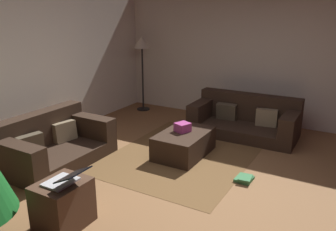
{
  "coord_description": "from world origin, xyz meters",
  "views": [
    {
      "loc": [
        -3.53,
        -1.58,
        2.18
      ],
      "look_at": [
        0.44,
        0.7,
        0.75
      ],
      "focal_mm": 36.84,
      "sensor_mm": 36.0,
      "label": 1
    }
  ],
  "objects_px": {
    "couch_left": "(51,144)",
    "side_table": "(63,204)",
    "couch_right": "(245,120)",
    "tv_remote": "(177,131)",
    "ottoman": "(184,144)",
    "book_stack": "(244,179)",
    "gift_box": "(183,127)",
    "laptop": "(65,179)",
    "corner_lamp": "(142,48)"
  },
  "relations": [
    {
      "from": "tv_remote",
      "to": "book_stack",
      "type": "bearing_deg",
      "value": -73.84
    },
    {
      "from": "side_table",
      "to": "laptop",
      "type": "xyz_separation_m",
      "value": [
        0.0,
        -0.07,
        0.3
      ]
    },
    {
      "from": "side_table",
      "to": "book_stack",
      "type": "height_order",
      "value": "side_table"
    },
    {
      "from": "laptop",
      "to": "book_stack",
      "type": "relative_size",
      "value": 1.6
    },
    {
      "from": "couch_left",
      "to": "book_stack",
      "type": "height_order",
      "value": "couch_left"
    },
    {
      "from": "ottoman",
      "to": "book_stack",
      "type": "bearing_deg",
      "value": -108.42
    },
    {
      "from": "laptop",
      "to": "corner_lamp",
      "type": "distance_m",
      "value": 4.46
    },
    {
      "from": "ottoman",
      "to": "corner_lamp",
      "type": "xyz_separation_m",
      "value": [
        1.77,
        1.94,
        1.18
      ]
    },
    {
      "from": "ottoman",
      "to": "corner_lamp",
      "type": "height_order",
      "value": "corner_lamp"
    },
    {
      "from": "gift_box",
      "to": "tv_remote",
      "type": "height_order",
      "value": "gift_box"
    },
    {
      "from": "couch_left",
      "to": "gift_box",
      "type": "height_order",
      "value": "couch_left"
    },
    {
      "from": "couch_right",
      "to": "tv_remote",
      "type": "bearing_deg",
      "value": 64.92
    },
    {
      "from": "couch_right",
      "to": "couch_left",
      "type": "bearing_deg",
      "value": 49.8
    },
    {
      "from": "ottoman",
      "to": "gift_box",
      "type": "relative_size",
      "value": 4.77
    },
    {
      "from": "couch_left",
      "to": "laptop",
      "type": "distance_m",
      "value": 1.8
    },
    {
      "from": "couch_right",
      "to": "ottoman",
      "type": "bearing_deg",
      "value": 68.79
    },
    {
      "from": "couch_right",
      "to": "ottoman",
      "type": "xyz_separation_m",
      "value": [
        -1.38,
        0.52,
        -0.08
      ]
    },
    {
      "from": "corner_lamp",
      "to": "book_stack",
      "type": "bearing_deg",
      "value": -125.12
    },
    {
      "from": "couch_left",
      "to": "tv_remote",
      "type": "bearing_deg",
      "value": 128.54
    },
    {
      "from": "side_table",
      "to": "laptop",
      "type": "bearing_deg",
      "value": -89.54
    },
    {
      "from": "gift_box",
      "to": "corner_lamp",
      "type": "relative_size",
      "value": 0.13
    },
    {
      "from": "couch_right",
      "to": "ottoman",
      "type": "height_order",
      "value": "couch_right"
    },
    {
      "from": "side_table",
      "to": "book_stack",
      "type": "relative_size",
      "value": 1.94
    },
    {
      "from": "laptop",
      "to": "couch_right",
      "type": "bearing_deg",
      "value": -10.87
    },
    {
      "from": "gift_box",
      "to": "book_stack",
      "type": "relative_size",
      "value": 0.77
    },
    {
      "from": "tv_remote",
      "to": "corner_lamp",
      "type": "relative_size",
      "value": 0.1
    },
    {
      "from": "couch_right",
      "to": "corner_lamp",
      "type": "xyz_separation_m",
      "value": [
        0.39,
        2.46,
        1.1
      ]
    },
    {
      "from": "gift_box",
      "to": "laptop",
      "type": "relative_size",
      "value": 0.48
    },
    {
      "from": "couch_left",
      "to": "gift_box",
      "type": "distance_m",
      "value": 1.97
    },
    {
      "from": "book_stack",
      "to": "couch_right",
      "type": "bearing_deg",
      "value": 18.0
    },
    {
      "from": "couch_left",
      "to": "side_table",
      "type": "relative_size",
      "value": 3.09
    },
    {
      "from": "book_stack",
      "to": "corner_lamp",
      "type": "distance_m",
      "value": 3.93
    },
    {
      "from": "tv_remote",
      "to": "book_stack",
      "type": "xyz_separation_m",
      "value": [
        -0.35,
        -1.2,
        -0.35
      ]
    },
    {
      "from": "couch_left",
      "to": "book_stack",
      "type": "bearing_deg",
      "value": 107.19
    },
    {
      "from": "couch_left",
      "to": "corner_lamp",
      "type": "bearing_deg",
      "value": -172.9
    },
    {
      "from": "couch_left",
      "to": "tv_remote",
      "type": "relative_size",
      "value": 10.03
    },
    {
      "from": "couch_left",
      "to": "ottoman",
      "type": "distance_m",
      "value": 1.98
    },
    {
      "from": "couch_left",
      "to": "side_table",
      "type": "distance_m",
      "value": 1.72
    },
    {
      "from": "laptop",
      "to": "corner_lamp",
      "type": "relative_size",
      "value": 0.27
    },
    {
      "from": "ottoman",
      "to": "corner_lamp",
      "type": "relative_size",
      "value": 0.62
    },
    {
      "from": "laptop",
      "to": "book_stack",
      "type": "height_order",
      "value": "laptop"
    },
    {
      "from": "gift_box",
      "to": "couch_right",
      "type": "bearing_deg",
      "value": -22.51
    },
    {
      "from": "gift_box",
      "to": "corner_lamp",
      "type": "bearing_deg",
      "value": 47.49
    },
    {
      "from": "couch_right",
      "to": "side_table",
      "type": "distance_m",
      "value": 3.7
    },
    {
      "from": "gift_box",
      "to": "corner_lamp",
      "type": "xyz_separation_m",
      "value": [
        1.74,
        1.9,
        0.93
      ]
    },
    {
      "from": "laptop",
      "to": "book_stack",
      "type": "xyz_separation_m",
      "value": [
        1.88,
        -1.26,
        -0.52
      ]
    },
    {
      "from": "ottoman",
      "to": "laptop",
      "type": "bearing_deg",
      "value": 175.52
    },
    {
      "from": "gift_box",
      "to": "side_table",
      "type": "relative_size",
      "value": 0.4
    },
    {
      "from": "corner_lamp",
      "to": "couch_left",
      "type": "bearing_deg",
      "value": -173.24
    },
    {
      "from": "side_table",
      "to": "tv_remote",
      "type": "bearing_deg",
      "value": -3.36
    }
  ]
}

